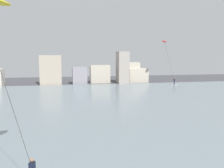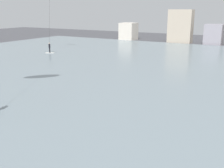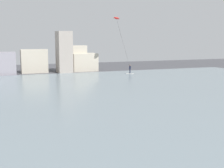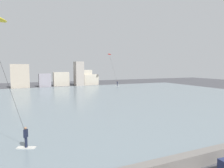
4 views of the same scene
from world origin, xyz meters
The scene contains 3 objects.
water_bay centered at (0.00, 31.23, 0.05)m, with size 84.00×52.00×0.10m, color gray.
far_shore_buildings centered at (0.93, 59.71, 2.71)m, with size 38.26×5.92×7.87m.
kitesurfer_red centered at (16.98, 53.35, 9.27)m, with size 3.93×3.86×10.35m.
Camera 3 is at (-3.94, 1.06, 6.63)m, focal length 49.08 mm.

